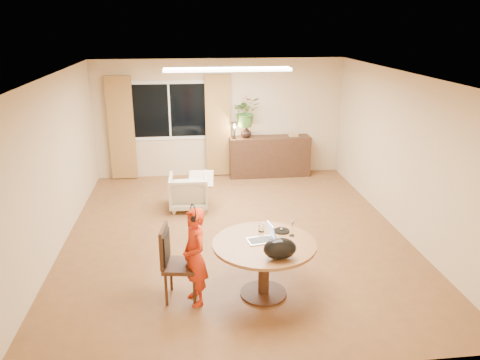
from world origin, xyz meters
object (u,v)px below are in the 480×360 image
at_px(sideboard, 269,156).
at_px(dining_table, 264,254).
at_px(armchair, 189,191).
at_px(child, 195,257).
at_px(dining_chair, 181,263).

bearing_deg(sideboard, dining_table, -100.84).
height_order(dining_table, armchair, dining_table).
distance_m(armchair, sideboard, 2.55).
bearing_deg(dining_table, armchair, 106.58).
xyz_separation_m(armchair, sideboard, (1.84, 1.75, 0.12)).
relative_size(child, sideboard, 0.70).
bearing_deg(armchair, child, 92.68).
distance_m(dining_table, child, 0.87).
xyz_separation_m(dining_table, sideboard, (0.93, 4.84, -0.13)).
bearing_deg(sideboard, child, -110.13).
height_order(dining_table, child, child).
xyz_separation_m(dining_table, dining_chair, (-1.04, 0.04, -0.09)).
bearing_deg(armchair, sideboard, -134.66).
distance_m(dining_chair, armchair, 3.05).
relative_size(child, armchair, 1.73).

